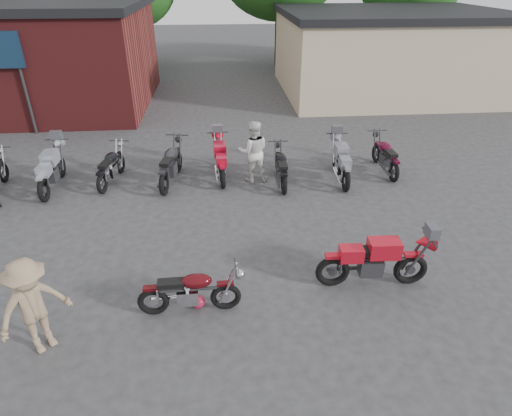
{
  "coord_description": "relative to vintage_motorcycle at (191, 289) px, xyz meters",
  "views": [
    {
      "loc": [
        0.24,
        -6.17,
        5.45
      ],
      "look_at": [
        0.93,
        1.88,
        0.9
      ],
      "focal_mm": 30.0,
      "sensor_mm": 36.0,
      "label": 1
    }
  ],
  "objects": [
    {
      "name": "row_bike_1",
      "position": [
        -4.11,
        5.38,
        0.1
      ],
      "size": [
        0.76,
        2.14,
        1.23
      ],
      "primitive_type": null,
      "rotation": [
        0.0,
        0.0,
        1.6
      ],
      "color": "#9CA0AA",
      "rests_on": "ground"
    },
    {
      "name": "row_bike_5",
      "position": [
        2.31,
        5.15,
        0.03
      ],
      "size": [
        0.64,
        1.87,
        1.08
      ],
      "primitive_type": null,
      "rotation": [
        0.0,
        0.0,
        1.56
      ],
      "color": "black",
      "rests_on": "ground"
    },
    {
      "name": "stucco_building",
      "position": [
        8.91,
        15.24,
        1.24
      ],
      "size": [
        10.0,
        8.0,
        3.5
      ],
      "primitive_type": "cube",
      "color": "tan",
      "rests_on": "ground"
    },
    {
      "name": "vintage_motorcycle",
      "position": [
        0.0,
        0.0,
        0.0
      ],
      "size": [
        1.79,
        0.62,
        1.03
      ],
      "primitive_type": null,
      "rotation": [
        0.0,
        0.0,
        0.02
      ],
      "color": "#47080E",
      "rests_on": "ground"
    },
    {
      "name": "brick_building",
      "position": [
        -8.59,
        14.24,
        1.49
      ],
      "size": [
        12.0,
        8.0,
        4.0
      ],
      "primitive_type": "cube",
      "color": "maroon",
      "rests_on": "ground"
    },
    {
      "name": "tree_1",
      "position": [
        -4.59,
        22.24,
        3.19
      ],
      "size": [
        5.92,
        5.92,
        7.4
      ],
      "primitive_type": null,
      "color": "#124513",
      "rests_on": "ground"
    },
    {
      "name": "helmet",
      "position": [
        0.09,
        0.11,
        -0.4
      ],
      "size": [
        0.29,
        0.29,
        0.24
      ],
      "primitive_type": "ellipsoid",
      "rotation": [
        0.0,
        0.0,
        -0.11
      ],
      "color": "#B61338",
      "rests_on": "ground"
    },
    {
      "name": "row_bike_6",
      "position": [
        4.08,
        5.26,
        0.09
      ],
      "size": [
        0.83,
        2.13,
        1.21
      ],
      "primitive_type": null,
      "rotation": [
        0.0,
        0.0,
        1.5
      ],
      "color": "gray",
      "rests_on": "ground"
    },
    {
      "name": "row_bike_3",
      "position": [
        -0.83,
        5.48,
        0.1
      ],
      "size": [
        1.04,
        2.21,
        1.23
      ],
      "primitive_type": null,
      "rotation": [
        0.0,
        0.0,
        1.41
      ],
      "color": "#272729",
      "rests_on": "ground"
    },
    {
      "name": "person_tan",
      "position": [
        -2.37,
        -0.64,
        0.35
      ],
      "size": [
        1.25,
        1.23,
        1.73
      ],
      "primitive_type": "imported",
      "rotation": [
        0.0,
        0.0,
        0.76
      ],
      "color": "#967B5D",
      "rests_on": "ground"
    },
    {
      "name": "sportbike",
      "position": [
        3.48,
        0.47,
        0.1
      ],
      "size": [
        2.14,
        0.78,
        1.22
      ],
      "primitive_type": null,
      "rotation": [
        0.0,
        0.0,
        -0.04
      ],
      "color": "red",
      "rests_on": "ground"
    },
    {
      "name": "row_bike_7",
      "position": [
        5.55,
        5.69,
        0.05
      ],
      "size": [
        0.69,
        1.96,
        1.13
      ],
      "primitive_type": null,
      "rotation": [
        0.0,
        0.0,
        1.59
      ],
      "color": "#48091E",
      "rests_on": "ground"
    },
    {
      "name": "row_bike_4",
      "position": [
        0.59,
        5.72,
        0.08
      ],
      "size": [
        0.79,
        2.09,
        1.19
      ],
      "primitive_type": null,
      "rotation": [
        0.0,
        0.0,
        1.63
      ],
      "color": "red",
      "rests_on": "ground"
    },
    {
      "name": "person_light",
      "position": [
        1.54,
        5.4,
        0.38
      ],
      "size": [
        0.87,
        0.68,
        1.78
      ],
      "primitive_type": "imported",
      "rotation": [
        0.0,
        0.0,
        3.15
      ],
      "color": "silver",
      "rests_on": "ground"
    },
    {
      "name": "row_bike_2",
      "position": [
        -2.54,
        5.61,
        0.03
      ],
      "size": [
        0.92,
        1.95,
        1.08
      ],
      "primitive_type": null,
      "rotation": [
        0.0,
        0.0,
        1.4
      ],
      "color": "black",
      "rests_on": "ground"
    },
    {
      "name": "ground",
      "position": [
        0.41,
        0.24,
        -0.51
      ],
      "size": [
        90.0,
        90.0,
        0.0
      ],
      "primitive_type": "plane",
      "color": "#313133"
    }
  ]
}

